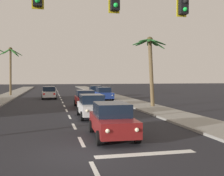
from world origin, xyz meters
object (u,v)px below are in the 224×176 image
sedan_parked_nearest_kerb (96,91)px  palm_right_second (150,56)px  sedan_oncoming_far (49,93)px  traffic_signal_mast (159,17)px  sedan_lead_at_stop_bar (112,120)px  sedan_third_in_queue (92,106)px  sedan_parked_mid_kerb (104,94)px  palm_left_farthest (10,61)px  sedan_fifth_in_queue (85,99)px

sedan_parked_nearest_kerb → palm_right_second: (2.85, -15.32, 4.13)m
sedan_oncoming_far → sedan_parked_nearest_kerb: bearing=15.4°
traffic_signal_mast → sedan_parked_nearest_kerb: (2.44, 30.14, -4.40)m
sedan_lead_at_stop_bar → sedan_third_in_queue: (0.00, 6.75, 0.00)m
sedan_parked_nearest_kerb → sedan_parked_mid_kerb: same height
sedan_lead_at_stop_bar → sedan_parked_mid_kerb: bearing=80.2°
sedan_parked_mid_kerb → palm_left_farthest: (-12.79, 11.13, 4.68)m
sedan_parked_nearest_kerb → palm_left_farthest: size_ratio=0.58×
sedan_lead_at_stop_bar → sedan_third_in_queue: 6.75m
traffic_signal_mast → sedan_parked_nearest_kerb: size_ratio=2.57×
traffic_signal_mast → sedan_oncoming_far: bearing=98.7°
sedan_third_in_queue → sedan_oncoming_far: size_ratio=1.00×
traffic_signal_mast → sedan_oncoming_far: size_ratio=2.58×
sedan_fifth_in_queue → sedan_parked_mid_kerb: same height
sedan_oncoming_far → sedan_parked_nearest_kerb: size_ratio=0.99×
sedan_third_in_queue → sedan_parked_mid_kerb: bearing=75.7°
sedan_fifth_in_queue → palm_right_second: size_ratio=0.65×
sedan_third_in_queue → sedan_oncoming_far: bearing=99.7°
sedan_third_in_queue → sedan_fifth_in_queue: bearing=87.0°
sedan_lead_at_stop_bar → sedan_oncoming_far: same height
sedan_parked_mid_kerb → palm_right_second: size_ratio=0.65×
sedan_third_in_queue → palm_right_second: bearing=38.1°
sedan_oncoming_far → palm_left_farthest: size_ratio=0.58×
traffic_signal_mast → palm_left_farthest: palm_left_farthest is taller
sedan_lead_at_stop_bar → palm_left_farthest: 33.97m
sedan_fifth_in_queue → palm_right_second: bearing=-15.5°
sedan_parked_mid_kerb → palm_left_farthest: size_ratio=0.58×
sedan_third_in_queue → sedan_fifth_in_queue: 6.76m
sedan_oncoming_far → sedan_fifth_in_queue: bearing=-73.3°
traffic_signal_mast → sedan_parked_nearest_kerb: bearing=85.4°
sedan_fifth_in_queue → sedan_oncoming_far: 12.28m
sedan_oncoming_far → palm_left_farthest: (-5.93, 7.13, 4.68)m
traffic_signal_mast → palm_left_farthest: bearing=106.2°
sedan_parked_nearest_kerb → palm_right_second: 16.12m
sedan_third_in_queue → sedan_parked_nearest_kerb: bearing=80.0°
palm_left_farthest → sedan_parked_nearest_kerb: bearing=-22.5°
traffic_signal_mast → sedan_parked_mid_kerb: 24.80m
traffic_signal_mast → sedan_third_in_queue: size_ratio=2.59×
sedan_fifth_in_queue → palm_right_second: 7.56m
traffic_signal_mast → palm_left_farthest: (-10.27, 35.41, 0.27)m
sedan_fifth_in_queue → sedan_parked_nearest_kerb: (3.25, 13.62, 0.00)m
sedan_parked_nearest_kerb → sedan_parked_mid_kerb: bearing=-89.2°
sedan_oncoming_far → traffic_signal_mast: bearing=-81.3°
sedan_third_in_queue → palm_left_farthest: (-9.10, 25.64, 4.68)m
sedan_lead_at_stop_bar → sedan_parked_mid_kerb: 21.58m
sedan_fifth_in_queue → palm_right_second: palm_right_second is taller
palm_left_farthest → sedan_third_in_queue: bearing=-70.5°
sedan_fifth_in_queue → palm_right_second: (6.10, -1.69, 4.13)m
palm_left_farthest → palm_right_second: size_ratio=1.12×
traffic_signal_mast → palm_right_second: size_ratio=1.69×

